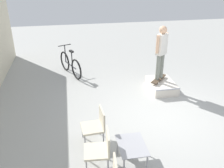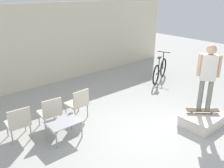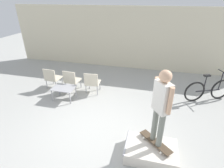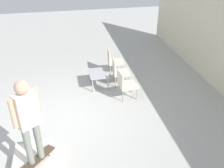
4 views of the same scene
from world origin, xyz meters
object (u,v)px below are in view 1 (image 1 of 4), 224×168
Objects in this scene: coffee_table at (132,147)px; patio_chair_right at (96,124)px; patio_chair_center at (101,148)px; bicycle at (70,64)px; person_skater at (161,48)px; skateboard_on_ramp at (159,79)px; skate_ramp_box at (161,85)px.

coffee_table is 1.08m from patio_chair_right.
bicycle is at bearing -170.14° from patio_chair_center.
person_skater is 4.18m from patio_chair_center.
skate_ramp_box is at bearing -88.60° from skateboard_on_ramp.
patio_chair_center is at bearing 90.56° from coffee_table.
patio_chair_center is at bearing 162.19° from bicycle.
skate_ramp_box is 0.72× the size of bicycle.
patio_chair_center reaches higher than skate_ramp_box.
coffee_table is 0.91× the size of patio_chair_center.
patio_chair_right is at bearing 163.35° from bicycle.
patio_chair_center is 0.85m from patio_chair_right.
bicycle reaches higher than patio_chair_right.
bicycle reaches higher than patio_chair_center.
patio_chair_center is at bearing 141.75° from skate_ramp_box.
skate_ramp_box is 1.39× the size of patio_chair_center.
patio_chair_right is at bearing 177.17° from skateboard_on_ramp.
skateboard_on_ramp is at bearing 147.53° from patio_chair_center.
skateboard_on_ramp reaches higher than skate_ramp_box.
skateboard_on_ramp is (0.08, 0.09, 0.23)m from skate_ramp_box.
skate_ramp_box is 0.26m from skateboard_on_ramp.
person_skater is 2.06× the size of patio_chair_center.
patio_chair_center is at bearing -174.29° from skateboard_on_ramp.
coffee_table is at bearing 149.83° from skate_ramp_box.
skate_ramp_box is 1.39× the size of patio_chair_right.
coffee_table is 5.15m from bicycle.
coffee_table is 0.47× the size of bicycle.
person_skater is at bearing 49.10° from skate_ramp_box.
patio_chair_right is at bearing -175.87° from patio_chair_center.
skate_ramp_box is at bearing 128.65° from patio_chair_right.
coffee_table is at bearing 94.69° from patio_chair_center.
coffee_table is at bearing -166.07° from skateboard_on_ramp.
person_skater is at bearing -130.57° from skateboard_on_ramp.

